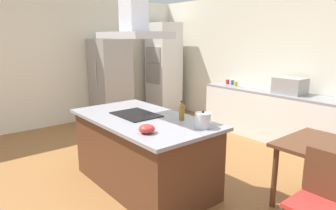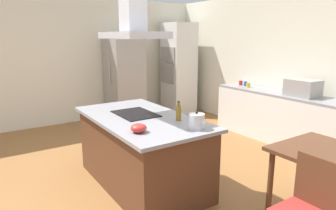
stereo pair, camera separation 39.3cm
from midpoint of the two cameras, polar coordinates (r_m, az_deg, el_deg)
The scene contains 17 objects.
ground at distance 4.95m, azimuth 7.67°, elevation -9.55°, with size 16.00×16.00×0.00m, color #936033.
wall_back at distance 6.01m, azimuth 19.62°, elevation 7.10°, with size 7.20×0.10×2.70m, color silver.
wall_left at distance 7.16m, azimuth -15.76°, elevation 8.17°, with size 0.10×8.80×2.70m, color silver.
kitchen_island at distance 3.89m, azimuth -7.59°, elevation -8.76°, with size 1.96×1.07×0.90m.
cooktop at distance 3.87m, azimuth -9.00°, elevation -1.83°, with size 0.60×0.44×0.01m, color black.
tea_kettle at distance 3.28m, azimuth 3.21°, elevation -2.97°, with size 0.22×0.17×0.19m.
olive_oil_bottle at distance 3.58m, azimuth -0.52°, elevation -1.38°, with size 0.06×0.06×0.23m.
mixing_bowl at distance 3.13m, azimuth -7.63°, elevation -4.53°, with size 0.17×0.17×0.09m, color red.
back_counter at distance 5.84m, azimuth 17.24°, elevation -1.87°, with size 2.75×0.62×0.90m.
countertop_microwave at distance 5.57m, azimuth 20.21°, elevation 3.43°, with size 0.50×0.38×0.28m, color #9E9993.
coffee_mug_red at distance 6.42m, azimuth 9.50°, elevation 4.35°, with size 0.08×0.08×0.09m, color red.
coffee_mug_blue at distance 6.34m, azimuth 10.39°, elevation 4.20°, with size 0.08×0.08×0.09m, color #2D56B2.
coffee_mug_yellow at distance 6.18m, azimuth 10.92°, elevation 3.96°, with size 0.08×0.08×0.09m, color gold.
wall_oven_stack at distance 7.55m, azimuth -2.34°, elevation 6.95°, with size 0.70×0.66×2.20m.
refrigerator at distance 6.87m, azimuth -12.44°, elevation 4.47°, with size 0.80×0.73×1.82m.
chair_facing_island at distance 2.99m, azimuth 23.50°, elevation -15.51°, with size 0.42×0.42×0.89m.
range_hood at distance 3.75m, azimuth -9.66°, elevation 16.12°, with size 0.90×0.55×0.78m.
Camera 1 is at (2.97, -2.04, 1.88)m, focal length 32.24 mm.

